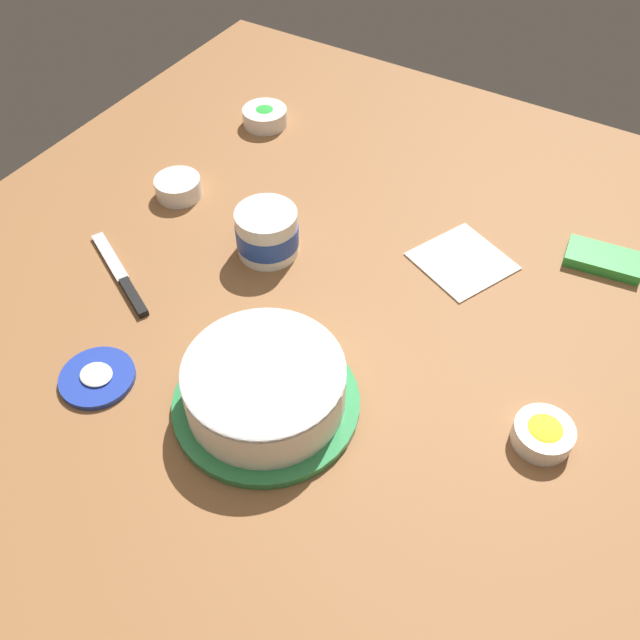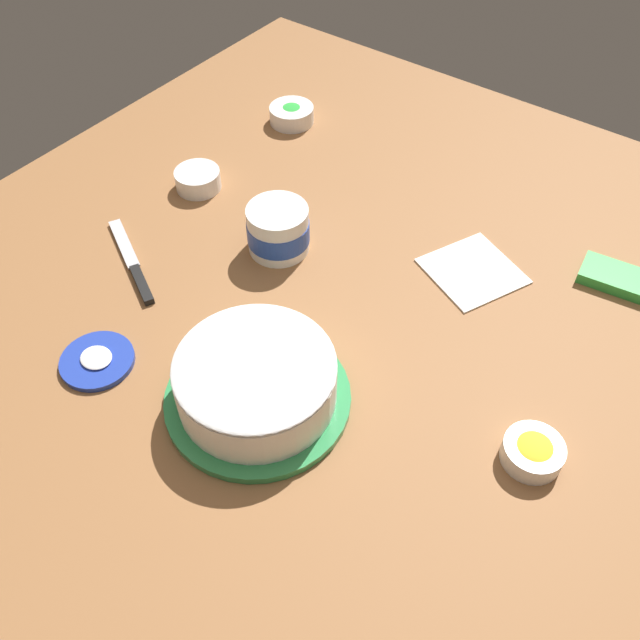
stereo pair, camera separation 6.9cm
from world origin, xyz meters
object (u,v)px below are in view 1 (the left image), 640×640
at_px(frosting_tub_lid, 97,377).
at_px(candy_box_lower, 604,259).
at_px(frosted_cake, 265,387).
at_px(spreading_knife, 124,280).
at_px(frosting_tub, 267,232).
at_px(sprinkle_bowl_yellow, 543,433).
at_px(paper_napkin, 462,261).
at_px(sprinkle_bowl_pink, 178,187).
at_px(sprinkle_bowl_green, 265,116).

distance_m(frosting_tub_lid, candy_box_lower, 0.89).
xyz_separation_m(frosted_cake, spreading_knife, (-0.36, 0.09, -0.04)).
height_order(frosted_cake, frosting_tub, frosted_cake).
bearing_deg(sprinkle_bowl_yellow, frosting_tub_lid, -158.25).
height_order(spreading_knife, paper_napkin, spreading_knife).
bearing_deg(frosting_tub_lid, sprinkle_bowl_pink, 113.09).
xyz_separation_m(sprinkle_bowl_green, paper_napkin, (0.56, -0.19, -0.02)).
xyz_separation_m(sprinkle_bowl_pink, paper_napkin, (0.56, 0.11, -0.02)).
height_order(sprinkle_bowl_pink, candy_box_lower, sprinkle_bowl_pink).
distance_m(frosting_tub_lid, paper_napkin, 0.66).
xyz_separation_m(frosting_tub_lid, sprinkle_bowl_yellow, (0.63, 0.25, 0.01)).
relative_size(spreading_knife, candy_box_lower, 1.64).
bearing_deg(frosting_tub_lid, spreading_knife, 120.99).
height_order(sprinkle_bowl_pink, sprinkle_bowl_yellow, sprinkle_bowl_pink).
relative_size(frosting_tub, frosting_tub_lid, 0.97).
bearing_deg(frosted_cake, frosting_tub_lid, -159.17).
distance_m(sprinkle_bowl_green, candy_box_lower, 0.78).
xyz_separation_m(sprinkle_bowl_yellow, paper_napkin, (-0.25, 0.29, -0.02)).
bearing_deg(spreading_knife, frosting_tub_lid, -59.01).
bearing_deg(sprinkle_bowl_yellow, spreading_knife, -174.79).
xyz_separation_m(frosted_cake, frosting_tub_lid, (-0.25, -0.10, -0.04)).
xyz_separation_m(frosting_tub_lid, sprinkle_bowl_pink, (-0.18, 0.43, 0.01)).
bearing_deg(spreading_knife, sprinkle_bowl_green, 97.18).
xyz_separation_m(frosted_cake, sprinkle_bowl_yellow, (0.37, 0.15, -0.03)).
bearing_deg(frosted_cake, spreading_knife, 166.49).
xyz_separation_m(spreading_knife, sprinkle_bowl_green, (-0.07, 0.54, 0.01)).
height_order(sprinkle_bowl_pink, paper_napkin, sprinkle_bowl_pink).
height_order(frosting_tub_lid, paper_napkin, frosting_tub_lid).
bearing_deg(spreading_knife, sprinkle_bowl_pink, 106.48).
bearing_deg(sprinkle_bowl_pink, frosting_tub, -10.26).
xyz_separation_m(frosting_tub, sprinkle_bowl_pink, (-0.24, 0.04, -0.03)).
xyz_separation_m(candy_box_lower, paper_napkin, (-0.22, -0.13, -0.01)).
xyz_separation_m(frosted_cake, candy_box_lower, (0.35, 0.57, -0.04)).
distance_m(frosting_tub_lid, spreading_knife, 0.21).
relative_size(spreading_knife, paper_napkin, 1.45).
xyz_separation_m(frosting_tub, sprinkle_bowl_green, (-0.24, 0.34, -0.02)).
height_order(frosted_cake, sprinkle_bowl_pink, frosted_cake).
bearing_deg(sprinkle_bowl_green, frosting_tub, -55.07).
bearing_deg(paper_napkin, sprinkle_bowl_pink, -168.65).
height_order(sprinkle_bowl_green, sprinkle_bowl_pink, same).
bearing_deg(frosting_tub_lid, frosting_tub, 80.78).
relative_size(sprinkle_bowl_green, paper_napkin, 0.66).
distance_m(sprinkle_bowl_green, paper_napkin, 0.59).
distance_m(frosting_tub, paper_napkin, 0.36).
relative_size(sprinkle_bowl_green, candy_box_lower, 0.74).
distance_m(sprinkle_bowl_pink, sprinkle_bowl_yellow, 0.83).
distance_m(sprinkle_bowl_yellow, paper_napkin, 0.38).
distance_m(sprinkle_bowl_pink, paper_napkin, 0.57).
distance_m(sprinkle_bowl_yellow, candy_box_lower, 0.42).
distance_m(candy_box_lower, paper_napkin, 0.25).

